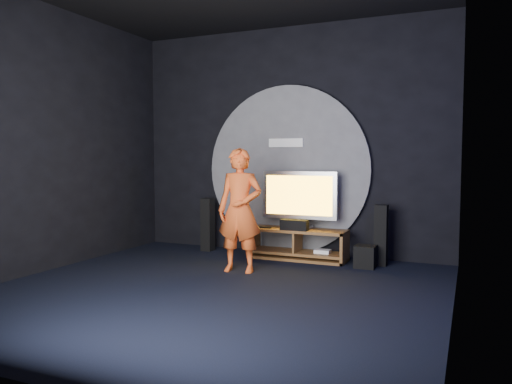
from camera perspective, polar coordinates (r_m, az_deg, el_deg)
floor at (r=5.71m, az=-5.00°, el=-11.23°), size 5.00×5.00×0.00m
back_wall at (r=7.80m, az=3.71°, el=5.83°), size 5.00×0.04×3.50m
front_wall at (r=3.53m, az=-25.02°, el=7.71°), size 5.00×0.04×3.50m
left_wall at (r=7.06m, az=-23.35°, el=5.71°), size 0.04×5.00×3.50m
right_wall at (r=4.85m, az=22.02°, el=6.67°), size 0.04×5.00×3.50m
wall_disc_panel at (r=7.75m, az=3.56°, el=2.53°), size 2.60×0.11×2.60m
media_console at (r=7.39m, az=4.82°, el=-6.18°), size 1.45×0.45×0.45m
tv at (r=7.36m, az=4.96°, el=-0.60°), size 1.14×0.22×0.84m
center_speaker at (r=7.20m, az=4.41°, el=-3.78°), size 0.40×0.15×0.15m
remote at (r=7.39m, az=1.08°, el=-4.07°), size 0.18×0.05×0.02m
tower_speaker_left at (r=8.04m, az=-5.53°, el=-3.72°), size 0.17×0.19×0.84m
tower_speaker_right at (r=7.14m, az=14.09°, el=-4.80°), size 0.17×0.19×0.84m
subwoofer at (r=6.99m, az=12.38°, el=-7.22°), size 0.27×0.27×0.30m
player at (r=6.50m, az=-1.85°, el=-2.09°), size 0.63×0.45×1.62m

